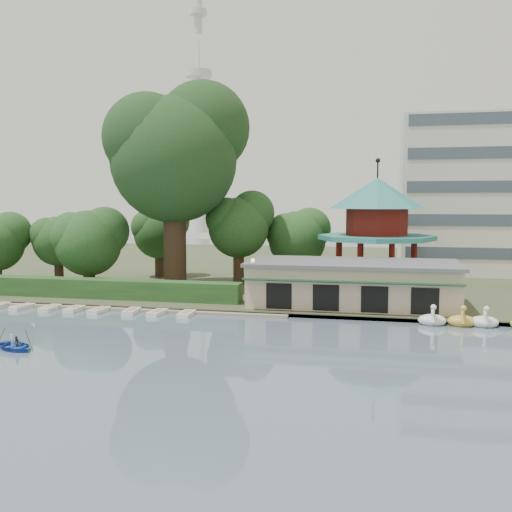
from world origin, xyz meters
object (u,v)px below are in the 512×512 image
(rowboat_with_passengers, at_px, (14,343))
(dock, at_px, (102,308))
(big_tree, at_px, (176,149))
(boathouse, at_px, (352,283))
(pavilion, at_px, (377,222))

(rowboat_with_passengers, bearing_deg, dock, 94.21)
(dock, distance_m, big_tree, 18.89)
(big_tree, bearing_deg, rowboat_with_passengers, -94.84)
(rowboat_with_passengers, bearing_deg, boathouse, 42.17)
(dock, height_order, boathouse, boathouse)
(big_tree, relative_size, rowboat_with_passengers, 4.09)
(big_tree, bearing_deg, dock, -106.11)
(boathouse, bearing_deg, dock, -167.76)
(big_tree, height_order, rowboat_with_passengers, big_tree)
(dock, bearing_deg, boathouse, 12.24)
(pavilion, height_order, big_tree, big_tree)
(pavilion, height_order, rowboat_with_passengers, pavilion)
(boathouse, distance_m, pavilion, 11.43)
(rowboat_with_passengers, bearing_deg, pavilion, 51.64)
(boathouse, height_order, big_tree, big_tree)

